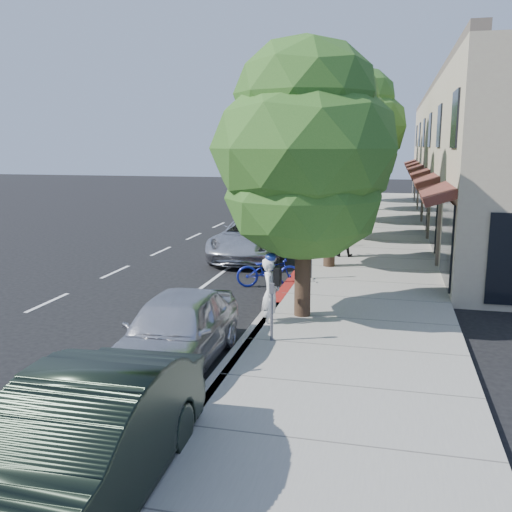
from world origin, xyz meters
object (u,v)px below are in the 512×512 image
(street_tree_0, at_px, (305,153))
(bicycle, at_px, (268,270))
(near_car_b, at_px, (78,448))
(silver_suv, at_px, (253,238))
(white_pickup, at_px, (318,210))
(street_tree_2, at_px, (346,148))
(dark_sedan, at_px, (310,229))
(dark_suv_far, at_px, (319,193))
(street_tree_4, at_px, (362,133))
(pedestrian, at_px, (342,233))
(street_tree_1, at_px, (332,141))
(cyclist, at_px, (271,293))
(street_tree_3, at_px, (356,129))
(street_tree_5, at_px, (366,139))
(near_car_a, at_px, (176,330))

(street_tree_0, relative_size, bicycle, 3.44)
(bicycle, xyz_separation_m, near_car_b, (0.15, -11.19, 0.28))
(silver_suv, height_order, white_pickup, white_pickup)
(street_tree_0, height_order, street_tree_2, street_tree_2)
(dark_sedan, relative_size, dark_suv_far, 0.78)
(street_tree_4, height_order, pedestrian, street_tree_4)
(street_tree_0, height_order, street_tree_1, street_tree_1)
(white_pickup, bearing_deg, cyclist, -84.26)
(street_tree_3, xyz_separation_m, street_tree_5, (0.00, 12.00, -0.36))
(near_car_a, distance_m, pedestrian, 11.66)
(street_tree_2, xyz_separation_m, dark_sedan, (-1.40, -0.97, -3.49))
(street_tree_4, relative_size, cyclist, 4.63)
(silver_suv, xyz_separation_m, pedestrian, (3.35, 0.45, 0.26))
(white_pickup, bearing_deg, dark_sedan, -84.06)
(cyclist, relative_size, near_car_a, 0.39)
(street_tree_2, height_order, dark_sedan, street_tree_2)
(street_tree_4, bearing_deg, bicycle, -94.25)
(dark_suv_far, bearing_deg, street_tree_2, -85.07)
(street_tree_4, xyz_separation_m, near_car_a, (-1.94, -27.50, -4.27))
(white_pickup, bearing_deg, near_car_b, -87.07)
(street_tree_2, relative_size, silver_suv, 1.23)
(street_tree_5, bearing_deg, street_tree_0, -90.00)
(street_tree_2, bearing_deg, street_tree_5, 90.00)
(dark_suv_far, bearing_deg, street_tree_0, -89.89)
(street_tree_5, relative_size, dark_sedan, 1.83)
(street_tree_3, relative_size, dark_suv_far, 1.57)
(street_tree_2, xyz_separation_m, bicycle, (-1.55, -8.80, -3.66))
(bicycle, distance_m, dark_sedan, 7.84)
(near_car_a, bearing_deg, street_tree_5, 85.27)
(cyclist, distance_m, white_pickup, 17.75)
(near_car_a, bearing_deg, white_pickup, 88.23)
(white_pickup, distance_m, pedestrian, 9.29)
(street_tree_4, distance_m, silver_suv, 17.31)
(street_tree_0, relative_size, street_tree_5, 0.88)
(silver_suv, height_order, near_car_a, silver_suv)
(dark_suv_far, xyz_separation_m, pedestrian, (3.35, -19.67, 0.12))
(street_tree_2, relative_size, street_tree_5, 0.90)
(street_tree_1, relative_size, silver_suv, 1.27)
(street_tree_0, height_order, street_tree_3, street_tree_3)
(pedestrian, bearing_deg, near_car_a, 78.62)
(street_tree_4, bearing_deg, dark_sedan, -96.16)
(street_tree_2, distance_m, bicycle, 9.66)
(street_tree_1, bearing_deg, bicycle, -118.86)
(street_tree_2, bearing_deg, street_tree_0, -90.00)
(bicycle, height_order, pedestrian, pedestrian)
(near_car_a, relative_size, pedestrian, 2.45)
(white_pickup, relative_size, near_car_b, 1.23)
(near_car_b, bearing_deg, street_tree_4, 85.18)
(street_tree_2, relative_size, pedestrian, 3.89)
(street_tree_4, xyz_separation_m, pedestrian, (0.25, -16.05, -3.98))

